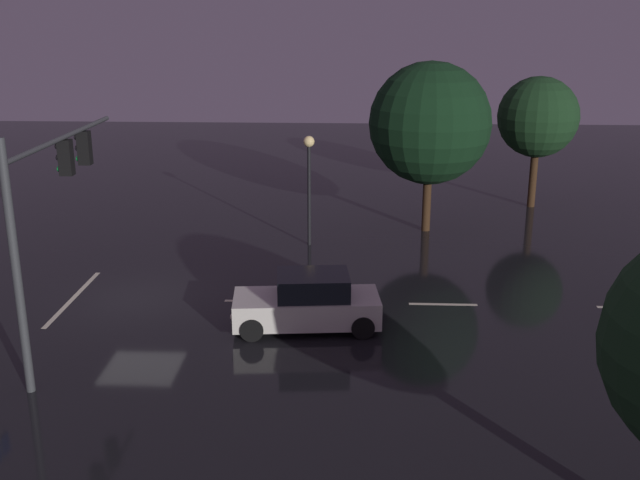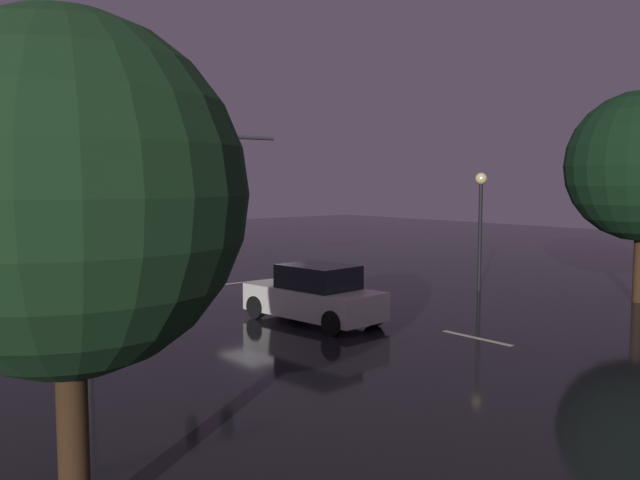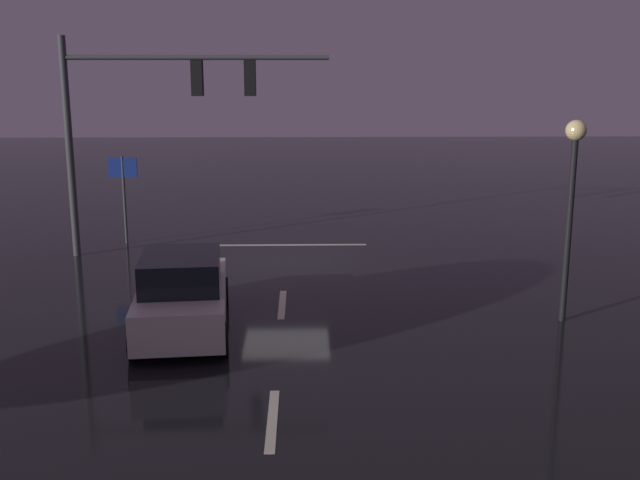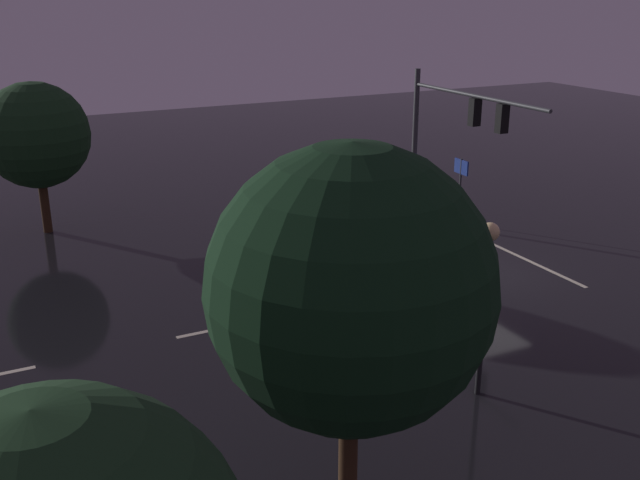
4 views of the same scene
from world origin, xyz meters
TOP-DOWN VIEW (x-y plane):
  - ground_plane at (0.00, 0.00)m, footprint 80.00×80.00m
  - traffic_signal_assembly at (3.79, -0.95)m, footprint 7.63×0.47m
  - lane_dash_far at (0.00, 4.00)m, footprint 0.16×2.20m
  - lane_dash_mid at (0.00, 10.00)m, footprint 0.16×2.20m
  - stop_bar at (0.00, -2.13)m, footprint 5.00×0.16m
  - car_approaching at (2.05, 5.75)m, footprint 2.26×4.50m
  - street_lamp_left_kerb at (-6.24, 5.30)m, footprint 0.44×0.44m
  - route_sign at (5.14, -2.53)m, footprint 0.90×0.09m

SIDE VIEW (x-z plane):
  - ground_plane at x=0.00m, z-range 0.00..0.00m
  - lane_dash_far at x=0.00m, z-range 0.00..0.01m
  - lane_dash_mid at x=0.00m, z-range 0.00..0.01m
  - stop_bar at x=0.00m, z-range 0.00..0.01m
  - car_approaching at x=2.05m, z-range -0.05..1.65m
  - route_sign at x=5.14m, z-range 0.61..3.39m
  - street_lamp_left_kerb at x=-6.24m, z-range 0.94..5.35m
  - traffic_signal_assembly at x=3.79m, z-range 1.28..7.64m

